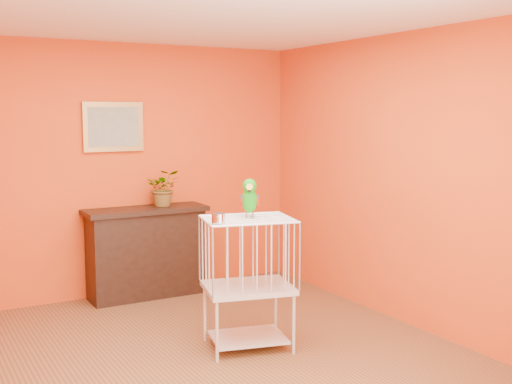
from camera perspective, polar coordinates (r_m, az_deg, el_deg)
ground at (r=4.97m, az=-4.20°, el=-15.33°), size 4.50×4.50×0.00m
room_shell at (r=4.61m, az=-4.38°, el=3.19°), size 4.50×4.50×4.50m
console_cabinet at (r=6.73m, az=-9.72°, el=-5.28°), size 1.25×0.45×0.93m
potted_plant at (r=6.70m, az=-8.19°, el=-0.00°), size 0.45×0.47×0.30m
framed_picture at (r=6.67m, az=-12.56°, el=5.68°), size 0.62×0.04×0.50m
birdcage at (r=5.19m, az=-0.71°, el=-7.92°), size 0.79×0.68×1.06m
feed_cup at (r=4.85m, az=-3.36°, el=-2.34°), size 0.10×0.10×0.07m
parrot at (r=5.09m, az=-0.57°, el=-0.50°), size 0.20×0.28×0.32m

